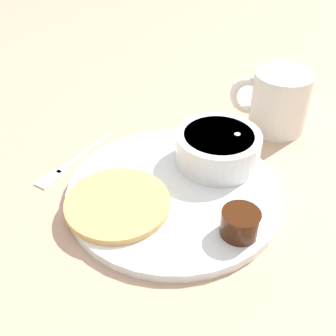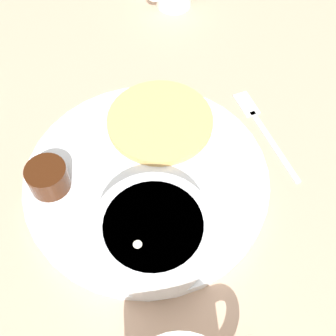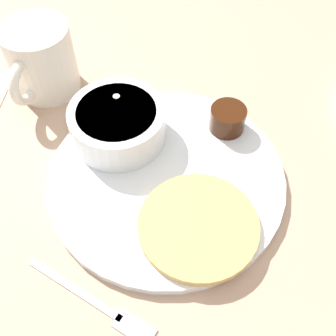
{
  "view_description": "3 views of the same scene",
  "coord_description": "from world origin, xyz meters",
  "px_view_note": "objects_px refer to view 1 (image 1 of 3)",
  "views": [
    {
      "loc": [
        -0.4,
        -0.12,
        0.37
      ],
      "look_at": [
        -0.01,
        0.01,
        0.05
      ],
      "focal_mm": 45.0,
      "sensor_mm": 36.0,
      "label": 1
    },
    {
      "loc": [
        0.22,
        -0.13,
        0.42
      ],
      "look_at": [
        0.02,
        0.02,
        0.03
      ],
      "focal_mm": 45.0,
      "sensor_mm": 36.0,
      "label": 2
    },
    {
      "loc": [
        -0.08,
        0.27,
        0.42
      ],
      "look_at": [
        -0.01,
        0.01,
        0.05
      ],
      "focal_mm": 45.0,
      "sensor_mm": 36.0,
      "label": 3
    }
  ],
  "objects_px": {
    "bowl": "(218,147)",
    "coffee_mug": "(278,101)",
    "plate": "(174,192)",
    "fork": "(68,165)"
  },
  "relations": [
    {
      "from": "plate",
      "to": "fork",
      "type": "xyz_separation_m",
      "value": [
        0.01,
        0.16,
        -0.0
      ]
    },
    {
      "from": "plate",
      "to": "bowl",
      "type": "relative_size",
      "value": 2.4
    },
    {
      "from": "coffee_mug",
      "to": "fork",
      "type": "distance_m",
      "value": 0.34
    },
    {
      "from": "plate",
      "to": "fork",
      "type": "height_order",
      "value": "plate"
    },
    {
      "from": "plate",
      "to": "coffee_mug",
      "type": "height_order",
      "value": "coffee_mug"
    },
    {
      "from": "bowl",
      "to": "plate",
      "type": "bearing_deg",
      "value": 151.1
    },
    {
      "from": "fork",
      "to": "bowl",
      "type": "bearing_deg",
      "value": -73.91
    },
    {
      "from": "bowl",
      "to": "fork",
      "type": "xyz_separation_m",
      "value": [
        -0.06,
        0.21,
        -0.03
      ]
    },
    {
      "from": "bowl",
      "to": "coffee_mug",
      "type": "relative_size",
      "value": 0.95
    },
    {
      "from": "fork",
      "to": "plate",
      "type": "bearing_deg",
      "value": -95.21
    }
  ]
}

